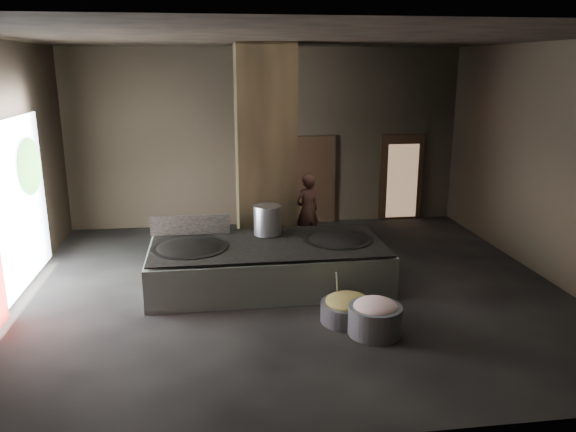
{
  "coord_description": "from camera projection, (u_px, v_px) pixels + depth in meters",
  "views": [
    {
      "loc": [
        -1.43,
        -9.79,
        4.06
      ],
      "look_at": [
        -0.0,
        0.53,
        1.25
      ],
      "focal_mm": 35.0,
      "sensor_mm": 36.0,
      "label": 1
    }
  ],
  "objects": [
    {
      "name": "floor",
      "position": [
        292.0,
        289.0,
        10.62
      ],
      "size": [
        10.0,
        9.0,
        0.1
      ],
      "primitive_type": "cube",
      "color": "black",
      "rests_on": "ground"
    },
    {
      "name": "back_wall",
      "position": [
        267.0,
        138.0,
        14.37
      ],
      "size": [
        10.0,
        0.1,
        4.5
      ],
      "primitive_type": "cube",
      "color": "black",
      "rests_on": "ground"
    },
    {
      "name": "ceiling",
      "position": [
        292.0,
        35.0,
        9.42
      ],
      "size": [
        10.0,
        9.0,
        0.1
      ],
      "primitive_type": "cube",
      "color": "black",
      "rests_on": "back_wall"
    },
    {
      "name": "veg_fill",
      "position": [
        348.0,
        301.0,
        9.11
      ],
      "size": [
        0.73,
        0.73,
        0.22
      ],
      "primitive_type": "ellipsoid",
      "color": "olive",
      "rests_on": "veg_basin"
    },
    {
      "name": "hearth_platform",
      "position": [
        268.0,
        266.0,
        10.63
      ],
      "size": [
        4.44,
        2.15,
        0.77
      ],
      "primitive_type": "cube",
      "rotation": [
        0.0,
        0.0,
        0.01
      ],
      "color": "beige",
      "rests_on": "ground"
    },
    {
      "name": "doorway_near_glow",
      "position": [
        308.0,
        183.0,
        14.79
      ],
      "size": [
        0.87,
        0.04,
        2.07
      ],
      "primitive_type": "cube",
      "color": "#8C6647",
      "rests_on": "ground"
    },
    {
      "name": "wok_right_rim",
      "position": [
        338.0,
        240.0,
        10.74
      ],
      "size": [
        1.33,
        1.33,
        0.05
      ],
      "primitive_type": "cylinder",
      "color": "black",
      "rests_on": "hearth_platform"
    },
    {
      "name": "pillar",
      "position": [
        265.0,
        154.0,
        11.8
      ],
      "size": [
        1.2,
        1.2,
        4.5
      ],
      "primitive_type": "cube",
      "color": "black",
      "rests_on": "ground"
    },
    {
      "name": "wok_left_rim",
      "position": [
        190.0,
        248.0,
        10.27
      ],
      "size": [
        1.42,
        1.42,
        0.05
      ],
      "primitive_type": "cylinder",
      "color": "black",
      "rests_on": "hearth_platform"
    },
    {
      "name": "doorway_far",
      "position": [
        401.0,
        179.0,
        15.05
      ],
      "size": [
        1.18,
        0.08,
        2.38
      ],
      "primitive_type": "cube",
      "color": "black",
      "rests_on": "ground"
    },
    {
      "name": "left_opening",
      "position": [
        9.0,
        212.0,
        9.73
      ],
      "size": [
        0.04,
        4.2,
        3.1
      ],
      "primitive_type": "cube",
      "color": "white",
      "rests_on": "ground"
    },
    {
      "name": "ladle",
      "position": [
        337.0,
        287.0,
        9.18
      ],
      "size": [
        0.15,
        0.34,
        0.63
      ],
      "primitive_type": "cylinder",
      "rotation": [
        0.49,
        0.0,
        -0.36
      ],
      "color": "#BABDC2",
      "rests_on": "veg_basin"
    },
    {
      "name": "doorway_far_glow",
      "position": [
        402.0,
        181.0,
        15.04
      ],
      "size": [
        0.84,
        0.04,
        1.98
      ],
      "primitive_type": "cube",
      "color": "#8C6647",
      "rests_on": "ground"
    },
    {
      "name": "meat_basin",
      "position": [
        375.0,
        320.0,
        8.71
      ],
      "size": [
        0.9,
        0.9,
        0.46
      ],
      "primitive_type": "cylinder",
      "rotation": [
        0.0,
        0.0,
        0.07
      ],
      "color": "slate",
      "rests_on": "ground"
    },
    {
      "name": "splash_guard",
      "position": [
        190.0,
        225.0,
        10.99
      ],
      "size": [
        1.54,
        0.07,
        0.38
      ],
      "primitive_type": "cube",
      "rotation": [
        0.0,
        0.0,
        0.01
      ],
      "color": "black",
      "rests_on": "hearth_platform"
    },
    {
      "name": "wok_right",
      "position": [
        338.0,
        243.0,
        10.76
      ],
      "size": [
        1.3,
        1.3,
        0.37
      ],
      "primitive_type": "ellipsoid",
      "color": "black",
      "rests_on": "hearth_platform"
    },
    {
      "name": "veg_basin",
      "position": [
        347.0,
        312.0,
        9.16
      ],
      "size": [
        0.95,
        0.95,
        0.33
      ],
      "primitive_type": "cylinder",
      "rotation": [
        0.0,
        0.0,
        0.08
      ],
      "color": "slate",
      "rests_on": "ground"
    },
    {
      "name": "cook",
      "position": [
        307.0,
        210.0,
        12.84
      ],
      "size": [
        0.71,
        0.59,
        1.68
      ],
      "primitive_type": "imported",
      "rotation": [
        0.0,
        0.0,
        3.51
      ],
      "color": "brown",
      "rests_on": "ground"
    },
    {
      "name": "doorway_near",
      "position": [
        313.0,
        181.0,
        14.74
      ],
      "size": [
        1.18,
        0.08,
        2.38
      ],
      "primitive_type": "cube",
      "color": "black",
      "rests_on": "ground"
    },
    {
      "name": "platform_cap",
      "position": [
        268.0,
        244.0,
        10.52
      ],
      "size": [
        4.32,
        2.08,
        0.03
      ],
      "primitive_type": "cube",
      "color": "black",
      "rests_on": "hearth_platform"
    },
    {
      "name": "meat_fill",
      "position": [
        375.0,
        307.0,
        8.66
      ],
      "size": [
        0.69,
        0.69,
        0.27
      ],
      "primitive_type": "ellipsoid",
      "color": "#DA8782",
      "rests_on": "meat_basin"
    },
    {
      "name": "tree_silhouette",
      "position": [
        30.0,
        166.0,
        10.64
      ],
      "size": [
        0.28,
        1.1,
        1.1
      ],
      "primitive_type": "ellipsoid",
      "color": "#194714",
      "rests_on": "left_opening"
    },
    {
      "name": "stock_pot",
      "position": [
        267.0,
        220.0,
        10.97
      ],
      "size": [
        0.54,
        0.54,
        0.58
      ],
      "primitive_type": "cylinder",
      "color": "#BABDC2",
      "rests_on": "hearth_platform"
    },
    {
      "name": "front_wall",
      "position": [
        357.0,
        250.0,
        5.67
      ],
      "size": [
        10.0,
        0.1,
        4.5
      ],
      "primitive_type": "cube",
      "color": "black",
      "rests_on": "ground"
    },
    {
      "name": "right_wall",
      "position": [
        554.0,
        163.0,
        10.69
      ],
      "size": [
        0.1,
        9.0,
        4.5
      ],
      "primitive_type": "cube",
      "color": "black",
      "rests_on": "ground"
    },
    {
      "name": "wok_left",
      "position": [
        190.0,
        251.0,
        10.29
      ],
      "size": [
        1.39,
        1.39,
        0.38
      ],
      "primitive_type": "ellipsoid",
      "color": "black",
      "rests_on": "hearth_platform"
    }
  ]
}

